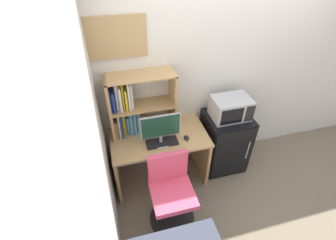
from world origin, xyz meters
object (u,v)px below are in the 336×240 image
(keyboard, at_px, (162,142))
(mini_fridge, at_px, (224,141))
(hutch_bookshelf, at_px, (132,107))
(wall_corkboard, at_px, (110,38))
(microwave, at_px, (231,108))
(computer_mouse, at_px, (187,138))
(monitor, at_px, (161,129))
(desk_chair, at_px, (171,195))

(keyboard, relative_size, mini_fridge, 0.43)
(hutch_bookshelf, xyz_separation_m, wall_corkboard, (-0.13, 0.12, 0.75))
(microwave, bearing_deg, computer_mouse, -164.83)
(hutch_bookshelf, bearing_deg, mini_fridge, -7.16)
(microwave, bearing_deg, wall_corkboard, 168.57)
(wall_corkboard, bearing_deg, mini_fridge, -11.56)
(hutch_bookshelf, height_order, computer_mouse, hutch_bookshelf)
(monitor, height_order, wall_corkboard, wall_corkboard)
(computer_mouse, relative_size, mini_fridge, 0.10)
(keyboard, bearing_deg, wall_corkboard, 132.98)
(keyboard, xyz_separation_m, computer_mouse, (0.29, -0.00, 0.00))
(microwave, bearing_deg, keyboard, -169.77)
(hutch_bookshelf, relative_size, desk_chair, 0.85)
(computer_mouse, bearing_deg, monitor, 177.91)
(hutch_bookshelf, relative_size, mini_fridge, 0.90)
(hutch_bookshelf, height_order, microwave, hutch_bookshelf)
(computer_mouse, distance_m, wall_corkboard, 1.35)
(keyboard, height_order, mini_fridge, mini_fridge)
(keyboard, height_order, desk_chair, desk_chair)
(computer_mouse, xyz_separation_m, mini_fridge, (0.61, 0.16, -0.35))
(computer_mouse, relative_size, desk_chair, 0.10)
(computer_mouse, bearing_deg, hutch_bookshelf, 151.13)
(monitor, relative_size, desk_chair, 0.50)
(keyboard, height_order, wall_corkboard, wall_corkboard)
(mini_fridge, xyz_separation_m, wall_corkboard, (-1.30, 0.27, 1.43))
(hutch_bookshelf, bearing_deg, desk_chair, -71.76)
(mini_fridge, height_order, wall_corkboard, wall_corkboard)
(keyboard, relative_size, computer_mouse, 4.12)
(computer_mouse, bearing_deg, mini_fridge, 14.90)
(wall_corkboard, bearing_deg, desk_chair, -66.62)
(monitor, height_order, keyboard, monitor)
(monitor, xyz_separation_m, desk_chair, (-0.00, -0.47, -0.56))
(monitor, height_order, mini_fridge, monitor)
(desk_chair, bearing_deg, wall_corkboard, 113.38)
(keyboard, bearing_deg, hutch_bookshelf, 130.99)
(monitor, bearing_deg, mini_fridge, 9.38)
(hutch_bookshelf, height_order, monitor, hutch_bookshelf)
(monitor, relative_size, microwave, 0.98)
(keyboard, distance_m, wall_corkboard, 1.23)
(monitor, distance_m, keyboard, 0.20)
(hutch_bookshelf, distance_m, computer_mouse, 0.72)
(monitor, xyz_separation_m, mini_fridge, (0.91, 0.15, -0.54))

